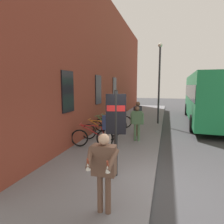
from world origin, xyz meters
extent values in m
plane|color=#38383A|center=(6.00, -1.00, 0.00)|extent=(60.00, 60.00, 0.00)
cube|color=slate|center=(8.00, 1.75, 0.06)|extent=(24.00, 3.50, 0.12)
cube|color=brown|center=(9.00, 3.80, 4.06)|extent=(22.00, 0.60, 8.12)
cube|color=black|center=(2.00, 3.48, 2.40)|extent=(0.90, 0.06, 1.60)
cube|color=black|center=(5.50, 3.48, 2.40)|extent=(0.90, 0.06, 1.60)
cube|color=black|center=(9.00, 3.48, 2.40)|extent=(0.90, 0.06, 1.60)
torus|color=black|center=(2.36, 3.19, 0.48)|extent=(0.23, 0.71, 0.72)
torus|color=black|center=(2.61, 2.17, 0.48)|extent=(0.23, 0.71, 0.72)
cylinder|color=#B21E1E|center=(2.49, 2.66, 0.76)|extent=(0.28, 1.00, 0.58)
cylinder|color=#B21E1E|center=(2.47, 2.73, 1.00)|extent=(0.24, 0.84, 0.09)
cylinder|color=#B21E1E|center=(2.59, 2.24, 0.73)|extent=(0.08, 0.19, 0.51)
cube|color=black|center=(2.57, 2.32, 1.02)|extent=(0.14, 0.22, 0.06)
cylinder|color=#B21E1E|center=(2.37, 3.14, 1.08)|extent=(0.47, 0.14, 0.02)
torus|color=black|center=(3.49, 3.26, 0.48)|extent=(0.12, 0.72, 0.72)
torus|color=black|center=(3.58, 2.22, 0.48)|extent=(0.12, 0.72, 0.72)
cylinder|color=orange|center=(3.54, 2.71, 0.76)|extent=(0.13, 1.02, 0.58)
cylinder|color=orange|center=(3.53, 2.79, 1.00)|extent=(0.11, 0.85, 0.09)
cylinder|color=orange|center=(3.58, 2.29, 0.73)|extent=(0.05, 0.19, 0.51)
cube|color=black|center=(3.57, 2.36, 1.02)|extent=(0.12, 0.21, 0.06)
cylinder|color=orange|center=(3.49, 3.21, 1.08)|extent=(0.48, 0.07, 0.02)
torus|color=black|center=(4.57, 3.25, 0.48)|extent=(0.26, 0.71, 0.72)
torus|color=black|center=(4.28, 2.24, 0.48)|extent=(0.26, 0.71, 0.72)
cylinder|color=#267F3F|center=(4.42, 2.72, 0.76)|extent=(0.32, 0.99, 0.58)
cylinder|color=#267F3F|center=(4.44, 2.79, 1.00)|extent=(0.27, 0.83, 0.09)
cylinder|color=#267F3F|center=(4.30, 2.31, 0.73)|extent=(0.09, 0.19, 0.51)
cube|color=black|center=(4.32, 2.38, 1.02)|extent=(0.15, 0.22, 0.06)
cylinder|color=#267F3F|center=(4.56, 3.20, 1.08)|extent=(0.47, 0.16, 0.02)
torus|color=black|center=(5.15, 3.21, 0.48)|extent=(0.19, 0.72, 0.72)
torus|color=black|center=(5.34, 2.18, 0.48)|extent=(0.19, 0.72, 0.72)
cylinder|color=#267F3F|center=(5.25, 2.67, 0.76)|extent=(0.22, 1.01, 0.58)
cylinder|color=#267F3F|center=(5.24, 2.74, 1.00)|extent=(0.19, 0.84, 0.09)
cylinder|color=#267F3F|center=(5.32, 2.25, 0.73)|extent=(0.07, 0.19, 0.51)
cube|color=black|center=(5.31, 2.33, 1.02)|extent=(0.13, 0.21, 0.06)
cylinder|color=#267F3F|center=(5.16, 3.16, 1.08)|extent=(0.48, 0.11, 0.02)
torus|color=black|center=(6.03, 3.08, 0.48)|extent=(0.29, 0.70, 0.72)
torus|color=black|center=(6.37, 2.08, 0.48)|extent=(0.29, 0.70, 0.72)
cylinder|color=#1E4CA5|center=(6.21, 2.56, 0.76)|extent=(0.36, 0.98, 0.58)
cylinder|color=#1E4CA5|center=(6.19, 2.63, 1.00)|extent=(0.31, 0.82, 0.09)
cylinder|color=#1E4CA5|center=(6.35, 2.15, 0.73)|extent=(0.09, 0.19, 0.51)
cube|color=black|center=(6.32, 2.22, 1.02)|extent=(0.16, 0.22, 0.06)
cylinder|color=#1E4CA5|center=(6.05, 3.03, 1.08)|extent=(0.46, 0.18, 0.02)
cylinder|color=black|center=(0.21, 1.08, 1.32)|extent=(0.10, 0.10, 2.40)
cube|color=black|center=(0.21, 1.08, 1.87)|extent=(0.19, 0.56, 1.10)
cube|color=red|center=(0.21, 1.08, 2.03)|extent=(0.18, 0.50, 0.16)
cube|color=#1E8C4C|center=(10.20, -3.00, 1.85)|extent=(10.60, 2.94, 3.00)
cube|color=black|center=(10.20, -3.00, 2.21)|extent=(10.39, 2.97, 0.90)
cylinder|color=black|center=(6.89, -1.66, 0.50)|extent=(1.01, 0.29, 1.00)
cylinder|color=black|center=(13.50, -4.34, 0.50)|extent=(1.01, 0.29, 1.00)
cylinder|color=black|center=(13.60, -1.94, 0.50)|extent=(1.01, 0.29, 1.00)
cylinder|color=#4C724C|center=(3.85, 1.12, 0.51)|extent=(0.11, 0.11, 0.78)
cylinder|color=#4C724C|center=(3.84, 0.96, 0.51)|extent=(0.11, 0.11, 0.78)
cube|color=#4C724C|center=(3.84, 1.04, 1.19)|extent=(0.24, 0.46, 0.59)
sphere|color=brown|center=(3.84, 1.04, 1.60)|extent=(0.21, 0.21, 0.21)
cylinder|color=#4C724C|center=(3.85, 1.29, 1.16)|extent=(0.09, 0.09, 0.52)
cylinder|color=#4C724C|center=(3.84, 0.78, 1.16)|extent=(0.09, 0.09, 0.52)
cylinder|color=brown|center=(4.91, 1.13, 0.54)|extent=(0.12, 0.12, 0.85)
cylinder|color=brown|center=(4.74, 1.18, 0.54)|extent=(0.12, 0.12, 0.85)
cube|color=#26262D|center=(4.83, 1.15, 1.28)|extent=(0.54, 0.37, 0.63)
sphere|color=brown|center=(4.83, 1.15, 1.73)|extent=(0.23, 0.23, 0.23)
cylinder|color=#26262D|center=(5.09, 1.08, 1.24)|extent=(0.10, 0.10, 0.56)
cylinder|color=#26262D|center=(4.56, 1.22, 1.24)|extent=(0.10, 0.10, 0.56)
cylinder|color=#B2A599|center=(2.44, 2.04, 0.50)|extent=(0.11, 0.11, 0.76)
cylinder|color=#B2A599|center=(2.36, 1.90, 0.50)|extent=(0.11, 0.11, 0.76)
cube|color=#334C8C|center=(2.40, 1.97, 1.17)|extent=(0.41, 0.50, 0.57)
sphere|color=#D8AD8C|center=(2.40, 1.97, 1.57)|extent=(0.21, 0.21, 0.21)
cylinder|color=#334C8C|center=(2.52, 2.19, 1.13)|extent=(0.09, 0.09, 0.51)
cylinder|color=#334C8C|center=(2.28, 1.75, 1.13)|extent=(0.09, 0.09, 0.51)
cylinder|color=brown|center=(-1.42, 0.81, 0.52)|extent=(0.12, 0.12, 0.80)
cylinder|color=brown|center=(-1.42, 0.97, 0.52)|extent=(0.12, 0.12, 0.80)
cube|color=brown|center=(-1.42, 0.89, 1.21)|extent=(0.23, 0.47, 0.60)
sphere|color=#D8AD8C|center=(-1.42, 0.89, 1.63)|extent=(0.22, 0.22, 0.22)
cylinder|color=brown|center=(-1.60, 0.67, 1.31)|extent=(0.44, 0.18, 0.33)
cone|color=white|center=(-1.79, 0.70, 1.21)|extent=(0.12, 0.09, 0.16)
cylinder|color=brown|center=(-1.79, 0.70, 1.31)|extent=(0.06, 0.04, 0.11)
cylinder|color=brown|center=(-1.61, 1.11, 1.31)|extent=(0.44, 0.18, 0.33)
cone|color=white|center=(-1.79, 1.07, 1.21)|extent=(0.12, 0.09, 0.16)
cylinder|color=brown|center=(-1.79, 1.07, 1.31)|extent=(0.06, 0.04, 0.11)
cylinder|color=#333338|center=(8.32, 0.30, 2.58)|extent=(0.12, 0.12, 4.92)
sphere|color=silver|center=(8.32, 0.30, 5.16)|extent=(0.28, 0.28, 0.28)
camera|label=1|loc=(-4.87, -0.25, 2.65)|focal=31.41mm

